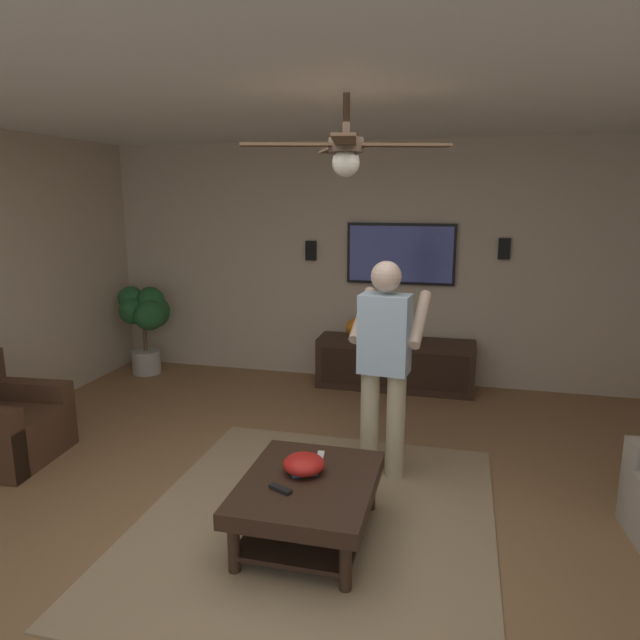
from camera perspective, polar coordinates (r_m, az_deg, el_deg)
name	(u,v)px	position (r m, az deg, el deg)	size (l,w,h in m)	color
ground_plane	(288,539)	(3.82, -3.20, -20.90)	(7.92, 7.92, 0.00)	olive
wall_back_tv	(374,264)	(6.52, 5.42, 5.60)	(0.10, 6.40, 2.67)	#C6B299
ceiling_slab	(282,71)	(3.26, -3.82, 23.41)	(6.80, 6.40, 0.10)	white
area_rug	(316,520)	(3.99, -0.36, -19.27)	(2.61, 2.27, 0.01)	#9E8460
coffee_table	(308,495)	(3.67, -1.17, -17.01)	(1.00, 0.80, 0.40)	#332116
media_console	(395,364)	(6.37, 7.46, -4.38)	(0.45, 1.70, 0.55)	#332116
tv	(401,254)	(6.37, 8.02, 6.52)	(0.05, 1.18, 0.67)	black
person_standing	(385,357)	(4.24, 6.45, -3.66)	(0.57, 0.58, 1.64)	#C6B793
potted_plant_tall	(146,316)	(7.04, -16.92, 0.40)	(0.56, 0.61, 1.05)	#B7B2A8
bowl	(304,464)	(3.67, -1.61, -14.11)	(0.26, 0.26, 0.12)	red
remote_white	(320,457)	(3.87, 0.02, -13.47)	(0.15, 0.04, 0.02)	white
remote_black	(280,489)	(3.50, -3.95, -16.42)	(0.15, 0.04, 0.02)	black
book	(302,466)	(3.74, -1.84, -14.32)	(0.22, 0.16, 0.04)	teal
vase_round	(356,328)	(6.33, 3.56, -0.79)	(0.22, 0.22, 0.22)	orange
wall_speaker_left	(504,249)	(6.36, 17.83, 6.75)	(0.06, 0.12, 0.22)	black
wall_speaker_right	(311,251)	(6.57, -0.90, 6.90)	(0.06, 0.12, 0.22)	black
ceiling_fan	(345,150)	(3.42, 2.49, 16.50)	(1.18, 1.19, 0.46)	#4C3828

